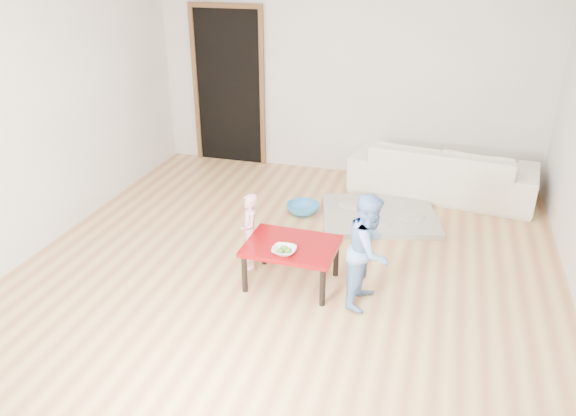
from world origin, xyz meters
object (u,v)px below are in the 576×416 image
at_px(sofa, 442,170).
at_px(child_blue, 369,250).
at_px(red_table, 291,264).
at_px(basin, 303,209).
at_px(bowl, 284,251).
at_px(child_pink, 250,231).

height_order(sofa, child_blue, child_blue).
relative_size(red_table, basin, 2.17).
bearing_deg(basin, sofa, 34.28).
xyz_separation_m(sofa, bowl, (-1.22, -2.62, 0.11)).
distance_m(child_pink, basin, 1.31).
bearing_deg(sofa, bowl, 72.12).
bearing_deg(child_pink, child_blue, 46.74).
xyz_separation_m(red_table, child_pink, (-0.45, 0.18, 0.17)).
xyz_separation_m(child_blue, basin, (-0.96, 1.53, -0.44)).
height_order(child_blue, basin, child_blue).
relative_size(sofa, basin, 5.83).
distance_m(child_pink, child_blue, 1.18).
height_order(sofa, bowl, sofa).
relative_size(sofa, child_pink, 2.90).
distance_m(bowl, child_blue, 0.72).
bearing_deg(bowl, red_table, 84.38).
bearing_deg(red_table, child_pink, 158.27).
height_order(sofa, red_table, sofa).
height_order(red_table, basin, red_table).
bearing_deg(child_pink, red_table, 38.34).
bearing_deg(sofa, basin, 41.44).
bearing_deg(red_table, bowl, -95.62).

